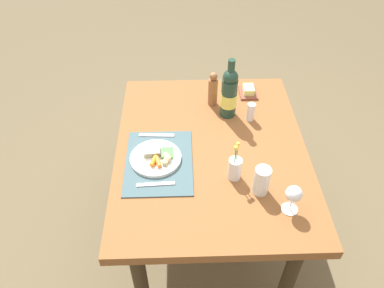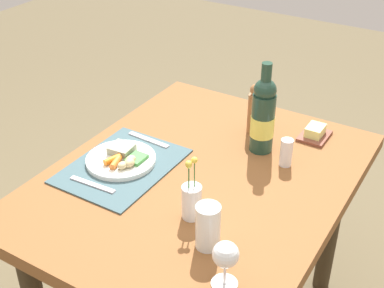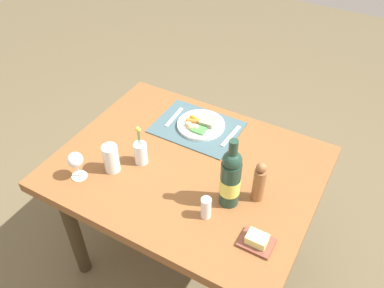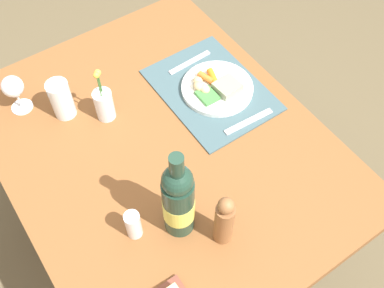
% 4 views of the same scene
% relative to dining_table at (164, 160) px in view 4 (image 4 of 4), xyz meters
% --- Properties ---
extents(ground_plane, '(8.00, 8.00, 0.00)m').
position_rel_dining_table_xyz_m(ground_plane, '(0.00, 0.00, -0.66)').
color(ground_plane, brown).
extents(dining_table, '(1.19, 0.94, 0.76)m').
position_rel_dining_table_xyz_m(dining_table, '(0.00, 0.00, 0.00)').
color(dining_table, brown).
rests_on(dining_table, ground_plane).
extents(placemat, '(0.43, 0.32, 0.01)m').
position_rel_dining_table_xyz_m(placemat, '(0.09, -0.26, 0.10)').
color(placemat, '#3D585F').
rests_on(placemat, dining_table).
extents(dinner_plate, '(0.24, 0.24, 0.04)m').
position_rel_dining_table_xyz_m(dinner_plate, '(0.08, -0.27, 0.12)').
color(dinner_plate, white).
rests_on(dinner_plate, placemat).
extents(fork, '(0.03, 0.18, 0.00)m').
position_rel_dining_table_xyz_m(fork, '(-0.09, -0.27, 0.11)').
color(fork, silver).
rests_on(fork, placemat).
extents(knife, '(0.03, 0.17, 0.00)m').
position_rel_dining_table_xyz_m(knife, '(0.24, -0.27, 0.11)').
color(knife, silver).
rests_on(knife, placemat).
extents(water_tumbler, '(0.07, 0.07, 0.14)m').
position_rel_dining_table_xyz_m(water_tumbler, '(0.28, 0.20, 0.16)').
color(water_tumbler, silver).
rests_on(water_tumbler, dining_table).
extents(flower_vase, '(0.06, 0.06, 0.21)m').
position_rel_dining_table_xyz_m(flower_vase, '(0.20, 0.09, 0.16)').
color(flower_vase, silver).
rests_on(flower_vase, dining_table).
extents(wine_bottle, '(0.09, 0.09, 0.34)m').
position_rel_dining_table_xyz_m(wine_bottle, '(-0.26, 0.11, 0.24)').
color(wine_bottle, '#1F3C2E').
rests_on(wine_bottle, dining_table).
extents(wine_glass, '(0.07, 0.07, 0.14)m').
position_rel_dining_table_xyz_m(wine_glass, '(0.39, 0.31, 0.20)').
color(wine_glass, white).
rests_on(wine_glass, dining_table).
extents(salt_shaker, '(0.04, 0.04, 0.10)m').
position_rel_dining_table_xyz_m(salt_shaker, '(-0.21, 0.22, 0.15)').
color(salt_shaker, white).
rests_on(salt_shaker, dining_table).
extents(pepper_mill, '(0.05, 0.05, 0.20)m').
position_rel_dining_table_xyz_m(pepper_mill, '(-0.36, 0.03, 0.20)').
color(pepper_mill, '#8F5B34').
rests_on(pepper_mill, dining_table).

